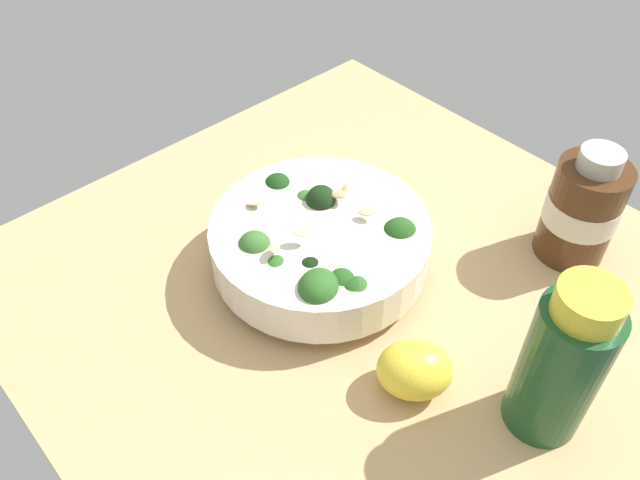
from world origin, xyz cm
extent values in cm
cube|color=tan|center=(0.00, 0.00, -2.32)|extent=(63.47, 63.47, 4.64)
cylinder|color=silver|center=(1.13, -3.08, 0.76)|extent=(12.09, 12.09, 1.52)
cylinder|color=silver|center=(1.13, -3.08, 3.80)|extent=(21.98, 21.98, 4.56)
cylinder|color=beige|center=(1.13, -3.08, 5.68)|extent=(18.04, 18.04, 0.80)
cylinder|color=#3C7A32|center=(0.06, -11.11, 3.78)|extent=(1.29, 1.25, 1.57)
ellipsoid|color=#194216|center=(0.06, -11.11, 5.51)|extent=(3.83, 4.30, 4.25)
cylinder|color=#4A8F3C|center=(7.45, -2.33, 3.86)|extent=(1.61, 1.45, 1.86)
ellipsoid|color=#2D6023|center=(7.45, -2.33, 5.41)|extent=(3.09, 3.35, 2.55)
cylinder|color=#4A8F3C|center=(7.39, -5.48, 4.21)|extent=(1.66, 1.66, 1.16)
ellipsoid|color=#386B2B|center=(7.39, -5.48, 5.61)|extent=(4.58, 4.19, 3.56)
cylinder|color=#4A8F3C|center=(5.10, -0.15, 4.02)|extent=(0.98, 1.22, 1.27)
ellipsoid|color=black|center=(5.10, -0.15, 5.27)|extent=(3.83, 3.66, 3.08)
cylinder|color=#589D47|center=(-1.40, -5.70, 4.56)|extent=(1.77, 1.66, 1.57)
ellipsoid|color=black|center=(-1.40, -5.70, 6.16)|extent=(4.90, 4.07, 4.27)
cylinder|color=#4A8F3C|center=(4.27, 3.47, 3.72)|extent=(1.39, 1.25, 1.74)
ellipsoid|color=#23511C|center=(4.27, 3.47, 5.33)|extent=(3.50, 4.07, 3.15)
cylinder|color=#589D47|center=(4.10, 4.67, 3.65)|extent=(1.49, 1.43, 1.39)
ellipsoid|color=#23511C|center=(4.10, 4.67, 5.11)|extent=(4.18, 3.79, 4.08)
cylinder|color=#589D47|center=(-1.04, -10.95, 3.72)|extent=(1.31, 1.48, 1.30)
ellipsoid|color=#2D6023|center=(-1.04, -10.95, 5.00)|extent=(3.11, 2.84, 3.17)
cylinder|color=#4A8F3C|center=(6.63, 2.73, 4.20)|extent=(1.98, 2.14, 1.43)
ellipsoid|color=#2D6023|center=(6.63, 2.73, 5.91)|extent=(5.86, 6.06, 4.43)
cylinder|color=#2F662B|center=(-0.44, 5.23, 3.58)|extent=(1.32, 1.33, 1.48)
ellipsoid|color=black|center=(-0.44, 5.23, 4.93)|extent=(3.40, 3.06, 2.85)
cylinder|color=#4A8F3C|center=(3.74, 4.92, 3.66)|extent=(1.39, 1.53, 1.57)
ellipsoid|color=#2D6023|center=(3.74, 4.92, 5.09)|extent=(4.25, 4.29, 3.33)
cylinder|color=#2F662B|center=(-0.68, -7.35, 3.99)|extent=(1.40, 1.50, 1.46)
ellipsoid|color=#386B2B|center=(-0.68, -7.35, 5.40)|extent=(3.52, 3.07, 2.78)
cylinder|color=#3C7A32|center=(-4.24, 2.55, 3.77)|extent=(1.67, 1.78, 1.81)
ellipsoid|color=#23511C|center=(-4.24, 2.55, 5.43)|extent=(5.30, 5.05, 4.51)
ellipsoid|color=#DBBC84|center=(7.31, -5.19, 5.98)|extent=(1.95, 1.28, 0.50)
ellipsoid|color=#DBBC84|center=(-2.85, -0.63, 6.95)|extent=(1.84, 2.07, 0.62)
ellipsoid|color=#DBBC84|center=(-3.22, -4.10, 7.34)|extent=(1.98, 1.91, 1.12)
ellipsoid|color=#DBBC84|center=(6.99, -2.89, 7.06)|extent=(1.98, 1.93, 1.12)
ellipsoid|color=#DBBC84|center=(-2.42, -4.19, 7.25)|extent=(1.61, 2.06, 0.91)
ellipsoid|color=#DBBC84|center=(4.21, -9.55, 6.45)|extent=(1.64, 1.92, 1.26)
ellipsoid|color=#DBBC84|center=(4.16, -2.38, 7.45)|extent=(2.03, 1.96, 0.69)
ellipsoid|color=yellow|center=(4.84, 13.06, 2.57)|extent=(8.46, 8.45, 5.13)
cylinder|color=#194723|center=(-1.04, 22.26, 6.87)|extent=(6.31, 6.31, 13.73)
cylinder|color=gold|center=(-1.04, 22.26, 14.91)|extent=(5.00, 5.00, 2.35)
cylinder|color=#472814|center=(-20.17, 12.90, 5.55)|extent=(7.26, 7.26, 11.09)
cylinder|color=#B7B2A8|center=(-20.17, 12.90, 12.06)|extent=(4.21, 4.21, 1.93)
cylinder|color=beige|center=(-20.17, 12.90, 5.88)|extent=(7.40, 7.40, 2.96)
camera|label=1|loc=(31.98, 30.76, 49.27)|focal=36.11mm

